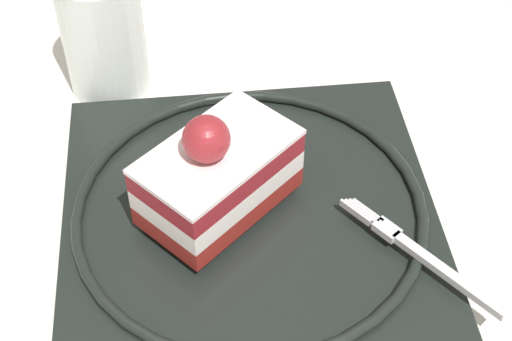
# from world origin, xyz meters

# --- Properties ---
(ground_plane) EXTENTS (2.40, 2.40, 0.00)m
(ground_plane) POSITION_xyz_m (0.00, 0.00, 0.00)
(ground_plane) COLOR silver
(dessert_plate) EXTENTS (0.24, 0.24, 0.02)m
(dessert_plate) POSITION_xyz_m (-0.01, 0.00, 0.01)
(dessert_plate) COLOR black
(dessert_plate) RESTS_ON ground_plane
(cake_slice) EXTENTS (0.11, 0.11, 0.07)m
(cake_slice) POSITION_xyz_m (-0.02, -0.02, 0.05)
(cake_slice) COLOR maroon
(cake_slice) RESTS_ON dessert_plate
(fork) EXTENTS (0.09, 0.08, 0.00)m
(fork) POSITION_xyz_m (0.03, 0.09, 0.02)
(fork) COLOR silver
(fork) RESTS_ON dessert_plate
(drink_glass_near) EXTENTS (0.06, 0.06, 0.09)m
(drink_glass_near) POSITION_xyz_m (-0.16, -0.10, 0.04)
(drink_glass_near) COLOR white
(drink_glass_near) RESTS_ON ground_plane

